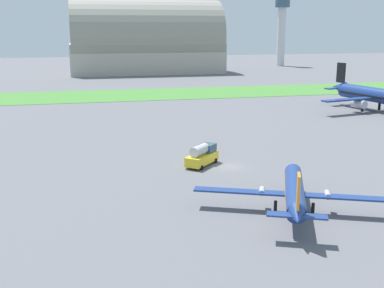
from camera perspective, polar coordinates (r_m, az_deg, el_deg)
name	(u,v)px	position (r m, az deg, el deg)	size (l,w,h in m)	color
ground_plane	(228,167)	(73.27, 4.28, -2.66)	(600.00, 600.00, 0.00)	slate
grass_taxiway_strip	(148,94)	(154.15, -5.22, 5.82)	(360.00, 28.00, 0.08)	#478438
airplane_foreground_turboprop	(295,191)	(55.74, 11.93, -5.43)	(21.44, 18.60, 6.82)	navy
airplane_parked_jet_far	(375,95)	(129.47, 20.65, 5.37)	(31.56, 31.14, 11.25)	navy
fuel_truck_near_gate	(202,155)	(73.44, 1.21, -1.30)	(6.17, 6.41, 3.29)	yellow
hangar_distant	(146,43)	(230.40, -5.42, 11.75)	(68.96, 32.88, 32.96)	#B2AD9E
control_tower	(282,27)	(276.21, 10.45, 13.31)	(8.00, 8.00, 35.22)	silver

